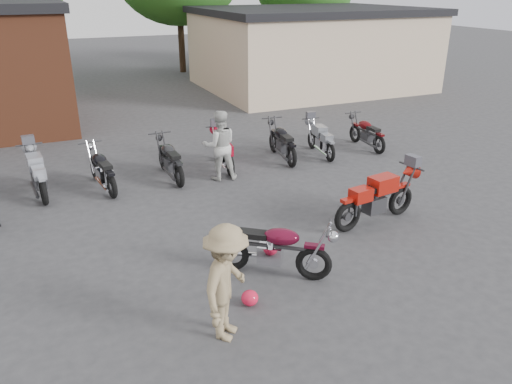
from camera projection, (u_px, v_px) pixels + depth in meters
name	position (u px, v px, depth m)	size (l,w,h in m)	color
ground	(307.00, 260.00, 9.39)	(90.00, 90.00, 0.00)	#343437
stucco_building	(310.00, 51.00, 24.54)	(10.00, 8.00, 3.50)	#C4A58C
tree_1	(3.00, 8.00, 24.64)	(5.92, 5.92, 7.40)	#245B18
tree_3	(304.00, 1.00, 30.96)	(6.08, 6.08, 7.60)	#245B18
vintage_motorcycle	(274.00, 246.00, 8.68)	(2.04, 0.67, 1.18)	#560A20
sportbike	(378.00, 196.00, 10.64)	(2.15, 0.71, 1.25)	#B0190E
helmet	(250.00, 298.00, 8.03)	(0.28, 0.28, 0.26)	red
person_light	(220.00, 146.00, 12.96)	(0.89, 0.70, 1.84)	#BCBCB7
person_tan	(227.00, 283.00, 7.04)	(1.16, 0.67, 1.80)	#95805C
row_bike_1	(37.00, 172.00, 12.13)	(2.00, 0.66, 1.16)	#989CA6
row_bike_2	(102.00, 167.00, 12.47)	(1.93, 0.64, 1.12)	black
row_bike_3	(170.00, 157.00, 13.15)	(1.97, 0.65, 1.14)	black
row_bike_4	(223.00, 149.00, 13.92)	(1.89, 0.62, 1.09)	red
row_bike_5	(282.00, 140.00, 14.58)	(2.00, 0.66, 1.16)	black
row_bike_6	(321.00, 138.00, 14.98)	(1.81, 0.60, 1.05)	gray
row_bike_7	(367.00, 131.00, 15.64)	(1.83, 0.60, 1.06)	#510A0D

